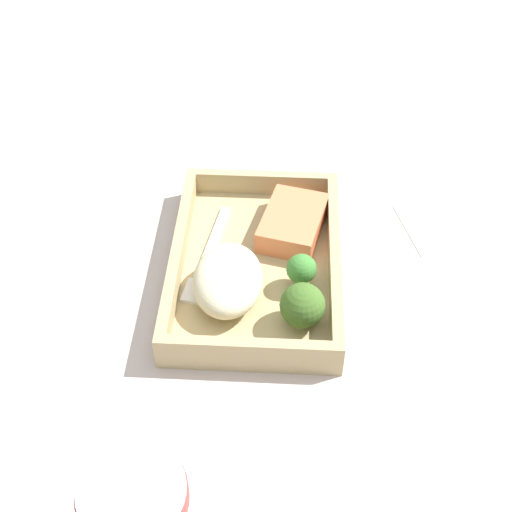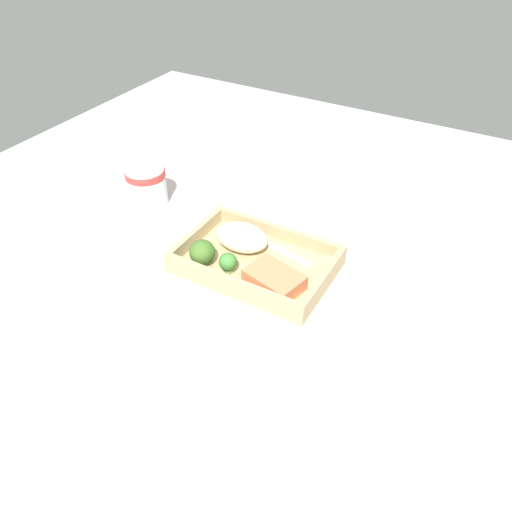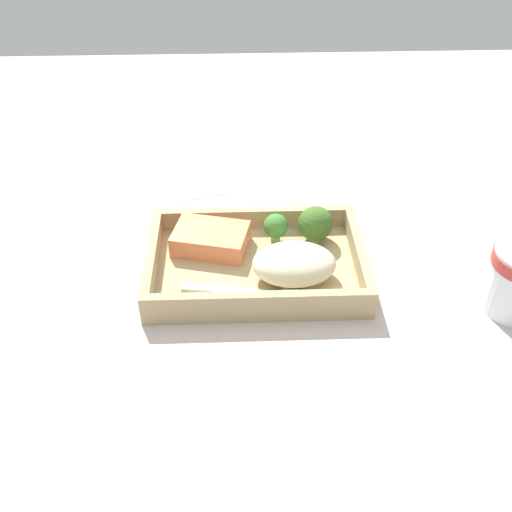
{
  "view_description": "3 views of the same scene",
  "coord_description": "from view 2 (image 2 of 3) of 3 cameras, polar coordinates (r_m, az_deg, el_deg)",
  "views": [
    {
      "loc": [
        56.71,
        3.02,
        57.85
      ],
      "look_at": [
        0.0,
        0.0,
        2.7
      ],
      "focal_mm": 50.0,
      "sensor_mm": 36.0,
      "label": 1
    },
    {
      "loc": [
        -35.03,
        61.53,
        59.36
      ],
      "look_at": [
        0.0,
        0.0,
        2.7
      ],
      "focal_mm": 35.0,
      "sensor_mm": 36.0,
      "label": 2
    },
    {
      "loc": [
        -2.2,
        -59.91,
        50.58
      ],
      "look_at": [
        0.0,
        0.0,
        2.7
      ],
      "focal_mm": 42.0,
      "sensor_mm": 36.0,
      "label": 3
    }
  ],
  "objects": [
    {
      "name": "ground_plane",
      "position": [
        0.93,
        0.0,
        -1.78
      ],
      "size": [
        160.0,
        160.0,
        2.0
      ],
      "primitive_type": "cube",
      "color": "#BEAEAC"
    },
    {
      "name": "takeout_tray",
      "position": [
        0.92,
        0.0,
        -1.02
      ],
      "size": [
        27.81,
        18.64,
        1.2
      ],
      "primitive_type": "cube",
      "color": "tan",
      "rests_on": "ground_plane"
    },
    {
      "name": "tray_rim",
      "position": [
        0.91,
        0.0,
        -0.05
      ],
      "size": [
        27.81,
        18.64,
        2.81
      ],
      "color": "tan",
      "rests_on": "takeout_tray"
    },
    {
      "name": "salmon_fillet",
      "position": [
        0.86,
        2.1,
        -2.71
      ],
      "size": [
        10.87,
        8.61,
        2.83
      ],
      "primitive_type": "cube",
      "rotation": [
        0.0,
        0.0,
        -0.24
      ],
      "color": "#E47C51",
      "rests_on": "takeout_tray"
    },
    {
      "name": "mashed_potatoes",
      "position": [
        0.94,
        -1.63,
        2.15
      ],
      "size": [
        10.46,
        7.44,
        4.57
      ],
      "primitive_type": "ellipsoid",
      "color": "beige",
      "rests_on": "takeout_tray"
    },
    {
      "name": "broccoli_floret_1",
      "position": [
        0.9,
        -6.16,
        0.39
      ],
      "size": [
        4.71,
        4.71,
        5.08
      ],
      "color": "#8AA960",
      "rests_on": "takeout_tray"
    },
    {
      "name": "broccoli_floret_2",
      "position": [
        0.88,
        -3.22,
        -0.72
      ],
      "size": [
        3.29,
        3.29,
        4.22
      ],
      "color": "#80A255",
      "rests_on": "takeout_tray"
    },
    {
      "name": "fork",
      "position": [
        0.95,
        1.95,
        1.15
      ],
      "size": [
        15.86,
        4.22,
        0.44
      ],
      "color": "silver",
      "rests_on": "takeout_tray"
    },
    {
      "name": "paper_cup",
      "position": [
        1.1,
        -12.39,
        8.05
      ],
      "size": [
        8.52,
        8.52,
        8.53
      ],
      "color": "white",
      "rests_on": "ground_plane"
    },
    {
      "name": "receipt_slip",
      "position": [
        0.74,
        -2.83,
        -14.5
      ],
      "size": [
        13.11,
        16.42,
        0.24
      ],
      "primitive_type": "cube",
      "rotation": [
        0.0,
        0.0,
        0.27
      ],
      "color": "white",
      "rests_on": "ground_plane"
    }
  ]
}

